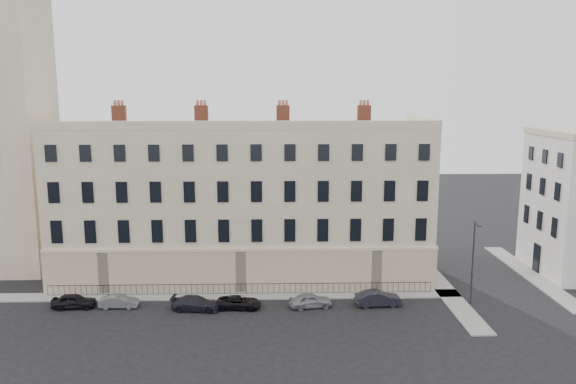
# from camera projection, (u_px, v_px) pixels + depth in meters

# --- Properties ---
(ground) EXTENTS (160.00, 160.00, 0.00)m
(ground) POSITION_uv_depth(u_px,v_px,m) (310.00, 317.00, 46.21)
(ground) COLOR black
(ground) RESTS_ON ground
(terrace) EXTENTS (36.22, 12.22, 17.00)m
(terrace) POSITION_uv_depth(u_px,v_px,m) (244.00, 201.00, 56.49)
(terrace) COLOR #C2B090
(terrace) RESTS_ON ground
(church_tower) EXTENTS (8.00, 8.13, 44.00)m
(church_tower) POSITION_uv_depth(u_px,v_px,m) (2.00, 88.00, 55.85)
(church_tower) COLOR #C2B090
(church_tower) RESTS_ON ground
(pavement_terrace) EXTENTS (48.00, 2.00, 0.12)m
(pavement_terrace) POSITION_uv_depth(u_px,v_px,m) (197.00, 296.00, 50.85)
(pavement_terrace) COLOR gray
(pavement_terrace) RESTS_ON ground
(pavement_east_return) EXTENTS (2.00, 24.00, 0.12)m
(pavement_east_return) POSITION_uv_depth(u_px,v_px,m) (438.00, 283.00, 54.41)
(pavement_east_return) COLOR gray
(pavement_east_return) RESTS_ON ground
(pavement_adjacent) EXTENTS (2.00, 20.00, 0.12)m
(pavement_adjacent) POSITION_uv_depth(u_px,v_px,m) (531.00, 275.00, 56.65)
(pavement_adjacent) COLOR gray
(pavement_adjacent) RESTS_ON ground
(railings) EXTENTS (35.00, 0.04, 0.96)m
(railings) POSITION_uv_depth(u_px,v_px,m) (241.00, 289.00, 51.26)
(railings) COLOR black
(railings) RESTS_ON ground
(car_a) EXTENTS (3.77, 1.70, 1.26)m
(car_a) POSITION_uv_depth(u_px,v_px,m) (74.00, 301.00, 48.11)
(car_a) COLOR black
(car_a) RESTS_ON ground
(car_b) EXTENTS (3.31, 1.16, 1.09)m
(car_b) POSITION_uv_depth(u_px,v_px,m) (119.00, 301.00, 48.22)
(car_b) COLOR slate
(car_b) RESTS_ON ground
(car_c) EXTENTS (4.32, 2.15, 1.21)m
(car_c) POSITION_uv_depth(u_px,v_px,m) (196.00, 303.00, 47.66)
(car_c) COLOR black
(car_c) RESTS_ON ground
(car_d) EXTENTS (3.94, 2.05, 1.06)m
(car_d) POSITION_uv_depth(u_px,v_px,m) (239.00, 302.00, 48.05)
(car_d) COLOR black
(car_d) RESTS_ON ground
(car_e) EXTENTS (3.85, 2.06, 1.25)m
(car_e) POSITION_uv_depth(u_px,v_px,m) (311.00, 300.00, 48.28)
(car_e) COLOR gray
(car_e) RESTS_ON ground
(car_f) EXTENTS (4.09, 1.66, 1.32)m
(car_f) POSITION_uv_depth(u_px,v_px,m) (378.00, 298.00, 48.60)
(car_f) COLOR black
(car_f) RESTS_ON ground
(streetlamp) EXTENTS (0.32, 1.62, 7.48)m
(streetlamp) POSITION_uv_depth(u_px,v_px,m) (473.00, 258.00, 48.42)
(streetlamp) COLOR #302F35
(streetlamp) RESTS_ON ground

